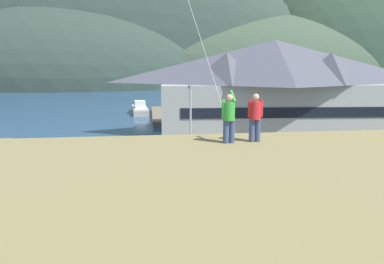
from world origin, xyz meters
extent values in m
plane|color=#66604C|center=(0.00, 0.00, 0.00)|extent=(600.00, 600.00, 0.00)
cube|color=slate|center=(0.00, 5.00, 0.05)|extent=(40.00, 20.00, 0.10)
cube|color=navy|center=(0.00, 60.00, 0.01)|extent=(360.00, 84.00, 0.03)
ellipsoid|color=#2D3D33|center=(-24.65, 115.21, 0.00)|extent=(111.15, 69.26, 54.03)
ellipsoid|color=#2D3D33|center=(-2.01, 120.65, 0.00)|extent=(131.71, 61.22, 87.84)
ellipsoid|color=#3D4C38|center=(34.54, 115.61, 0.00)|extent=(134.03, 60.49, 48.93)
ellipsoid|color=#334733|center=(81.44, 118.98, 0.00)|extent=(93.09, 57.80, 85.80)
cube|color=#999E99|center=(12.45, 22.85, 3.12)|extent=(26.55, 12.32, 6.24)
cube|color=black|center=(12.10, 17.50, 3.43)|extent=(21.98, 1.53, 1.10)
pyramid|color=#4C4C56|center=(12.45, 22.85, 8.63)|extent=(28.17, 13.48, 4.79)
pyramid|color=#4C4C56|center=(6.52, 21.38, 7.93)|extent=(6.22, 6.22, 3.35)
pyramid|color=#4C4C56|center=(18.15, 20.61, 7.93)|extent=(6.22, 6.22, 3.35)
cube|color=#70604C|center=(-0.04, 36.97, 0.35)|extent=(3.20, 15.59, 0.70)
cube|color=#A8A399|center=(-3.58, 41.53, 0.45)|extent=(3.03, 7.65, 0.90)
cube|color=#B7B2A8|center=(-3.58, 41.53, 0.98)|extent=(2.94, 7.42, 0.16)
cube|color=silver|center=(-3.53, 40.97, 1.61)|extent=(1.86, 2.38, 1.10)
cube|color=#B28923|center=(6.91, 6.28, 0.82)|extent=(4.31, 2.07, 0.80)
cube|color=olive|center=(6.76, 6.29, 1.57)|extent=(2.20, 1.73, 0.70)
cube|color=black|center=(6.76, 6.29, 1.54)|extent=(2.24, 1.77, 0.32)
cylinder|color=black|center=(8.21, 5.28, 0.42)|extent=(0.65, 0.26, 0.64)
cylinder|color=black|center=(8.33, 7.11, 0.42)|extent=(0.65, 0.26, 0.64)
cylinder|color=black|center=(5.49, 5.45, 0.42)|extent=(0.65, 0.26, 0.64)
cylinder|color=black|center=(5.61, 7.28, 0.42)|extent=(0.65, 0.26, 0.64)
cube|color=red|center=(-2.53, 5.36, 0.82)|extent=(4.29, 2.03, 0.80)
cube|color=#B11A15|center=(-2.38, 5.35, 1.57)|extent=(2.19, 1.71, 0.70)
cube|color=black|center=(-2.38, 5.35, 1.54)|extent=(2.23, 1.75, 0.32)
cylinder|color=black|center=(-3.84, 6.35, 0.42)|extent=(0.65, 0.26, 0.64)
cylinder|color=black|center=(-3.94, 4.52, 0.42)|extent=(0.65, 0.26, 0.64)
cylinder|color=black|center=(-1.11, 6.20, 0.42)|extent=(0.65, 0.26, 0.64)
cylinder|color=black|center=(-1.21, 4.37, 0.42)|extent=(0.65, 0.26, 0.64)
cube|color=slate|center=(3.25, -0.24, 0.82)|extent=(4.27, 1.97, 0.80)
cube|color=#5B5B5F|center=(3.10, -0.25, 1.57)|extent=(2.16, 1.68, 0.70)
cube|color=black|center=(3.10, -0.25, 1.54)|extent=(2.21, 1.72, 0.32)
cylinder|color=black|center=(4.65, -1.10, 0.42)|extent=(0.65, 0.25, 0.64)
cylinder|color=black|center=(4.57, 0.73, 0.42)|extent=(0.65, 0.25, 0.64)
cylinder|color=black|center=(1.92, -1.21, 0.42)|extent=(0.65, 0.25, 0.64)
cylinder|color=black|center=(1.84, 0.62, 0.42)|extent=(0.65, 0.25, 0.64)
cube|color=#B28923|center=(-7.18, 0.44, 0.82)|extent=(4.27, 1.97, 0.80)
cube|color=olive|center=(-7.33, 0.43, 1.57)|extent=(2.16, 1.69, 0.70)
cube|color=black|center=(-7.33, 0.43, 1.54)|extent=(2.21, 1.72, 0.32)
cylinder|color=black|center=(-5.78, -0.42, 0.42)|extent=(0.65, 0.25, 0.64)
cylinder|color=black|center=(-5.85, 1.41, 0.42)|extent=(0.65, 0.25, 0.64)
cylinder|color=black|center=(-8.51, -0.53, 0.42)|extent=(0.65, 0.25, 0.64)
cylinder|color=black|center=(-8.58, 1.30, 0.42)|extent=(0.65, 0.25, 0.64)
cube|color=silver|center=(-2.41, -0.23, 0.82)|extent=(4.33, 2.12, 0.80)
cube|color=beige|center=(-2.26, -0.22, 1.57)|extent=(2.22, 1.76, 0.70)
cube|color=black|center=(-2.26, -0.22, 1.54)|extent=(2.26, 1.80, 0.32)
cylinder|color=black|center=(-3.84, 0.58, 0.42)|extent=(0.66, 0.27, 0.64)
cylinder|color=black|center=(-3.69, -1.25, 0.42)|extent=(0.66, 0.27, 0.64)
cylinder|color=black|center=(-1.12, 0.79, 0.42)|extent=(0.66, 0.27, 0.64)
cylinder|color=black|center=(-0.97, -1.04, 0.42)|extent=(0.66, 0.27, 0.64)
cube|color=#B28923|center=(13.61, 5.98, 0.82)|extent=(4.28, 2.00, 0.80)
cube|color=olive|center=(13.46, 5.99, 1.57)|extent=(2.17, 1.70, 0.70)
cube|color=black|center=(13.46, 5.99, 1.54)|extent=(2.22, 1.73, 0.32)
cylinder|color=black|center=(14.93, 5.00, 0.42)|extent=(0.65, 0.25, 0.64)
cylinder|color=black|center=(15.02, 6.83, 0.42)|extent=(0.65, 0.25, 0.64)
cylinder|color=black|center=(12.20, 5.13, 0.42)|extent=(0.65, 0.25, 0.64)
cylinder|color=black|center=(12.29, 6.96, 0.42)|extent=(0.65, 0.25, 0.64)
cylinder|color=#ADADB2|center=(1.29, 10.50, 3.46)|extent=(0.16, 0.16, 6.72)
cube|color=#4C4C51|center=(1.29, 10.85, 6.72)|extent=(0.24, 0.70, 0.20)
cylinder|color=#384770|center=(0.64, -6.54, 6.53)|extent=(0.20, 0.20, 0.82)
cylinder|color=#384770|center=(0.86, -6.52, 6.53)|extent=(0.20, 0.20, 0.82)
cylinder|color=green|center=(0.75, -6.53, 7.26)|extent=(0.40, 0.40, 0.64)
sphere|color=tan|center=(0.75, -6.53, 7.74)|extent=(0.24, 0.24, 0.24)
cylinder|color=green|center=(0.91, -6.33, 7.76)|extent=(0.16, 0.56, 0.43)
cylinder|color=green|center=(0.53, -6.55, 7.33)|extent=(0.11, 0.11, 0.60)
cylinder|color=#384770|center=(1.62, -6.43, 6.53)|extent=(0.20, 0.20, 0.82)
cylinder|color=#384770|center=(1.84, -6.42, 6.53)|extent=(0.20, 0.20, 0.82)
cylinder|color=red|center=(1.73, -6.43, 7.26)|extent=(0.40, 0.40, 0.64)
sphere|color=tan|center=(1.73, -6.43, 7.74)|extent=(0.24, 0.24, 0.24)
cylinder|color=red|center=(1.51, -6.43, 7.33)|extent=(0.11, 0.11, 0.60)
cylinder|color=red|center=(1.95, -6.42, 7.33)|extent=(0.11, 0.11, 0.60)
cylinder|color=silver|center=(-0.32, -3.86, 11.08)|extent=(2.67, 4.86, 9.94)
camera|label=1|loc=(-2.04, -19.18, 9.13)|focal=34.67mm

